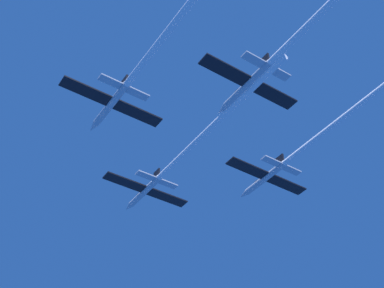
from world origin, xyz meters
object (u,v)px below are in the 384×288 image
at_px(jet_lead, 180,157).
at_px(jet_right_wing, 306,147).
at_px(jet_slot, 301,33).
at_px(jet_left_wing, 151,53).

bearing_deg(jet_lead, jet_right_wing, -41.60).
height_order(jet_lead, jet_right_wing, jet_lead).
height_order(jet_lead, jet_slot, jet_slot).
xyz_separation_m(jet_left_wing, jet_slot, (16.98, -17.03, -0.70)).
relative_size(jet_lead, jet_right_wing, 1.08).
height_order(jet_lead, jet_left_wing, jet_left_wing).
xyz_separation_m(jet_left_wing, jet_right_wing, (36.05, 2.38, -1.39)).
bearing_deg(jet_right_wing, jet_slot, -134.50).
distance_m(jet_left_wing, jet_slot, 24.06).
bearing_deg(jet_slot, jet_right_wing, 45.50).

